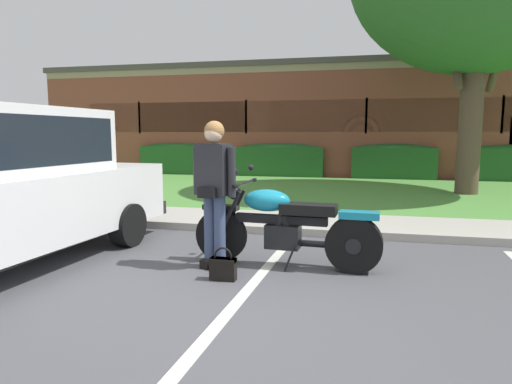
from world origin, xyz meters
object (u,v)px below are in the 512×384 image
Objects in this scene: hedge_center_right at (393,161)px; brick_building at (365,122)px; motorcycle at (292,227)px; handbag at (223,267)px; hedge_left at (179,158)px; rider_person at (214,183)px; hedge_center_left at (280,159)px.

brick_building is (-0.94, 4.91, 1.43)m from hedge_center_right.
hedge_center_right is (1.85, 10.84, 0.17)m from motorcycle.
hedge_left is at bearing 114.92° from handbag.
brick_building is (1.78, 15.98, 1.09)m from rider_person.
hedge_center_right is at bearing 80.33° from motorcycle.
hedge_center_right is 5.20m from brick_building.
hedge_center_right is at bearing 0.00° from hedge_center_left.
hedge_center_right reaches higher than motorcycle.
rider_person is 11.40m from hedge_center_right.
motorcycle is 11.04m from hedge_center_left.
brick_building is (2.98, 4.91, 1.43)m from hedge_center_left.
rider_person is at bearing -103.82° from hedge_center_right.
hedge_center_left is 3.91m from hedge_center_right.
hedge_center_left is 0.13× the size of brick_building.
handbag is 0.01× the size of brick_building.
hedge_left is (-5.98, 10.84, 0.17)m from motorcycle.
hedge_center_left reaches higher than motorcycle.
hedge_left reaches higher than handbag.
brick_building reaches higher than rider_person.
hedge_center_left reaches higher than handbag.
hedge_center_right is at bearing -79.18° from brick_building.
motorcycle is at bearing 45.08° from handbag.
hedge_left is 7.83m from hedge_center_right.
hedge_left and hedge_center_right have the same top height.
hedge_left is (-5.11, 11.07, -0.34)m from rider_person.
hedge_center_left is (3.91, 0.00, -0.00)m from hedge_left.
motorcycle is 0.09× the size of brick_building.
motorcycle is at bearing -99.67° from hedge_center_right.
hedge_left is at bearing 118.90° from motorcycle.
motorcycle is 0.80× the size of hedge_left.
hedge_center_right is (2.72, 11.07, -0.34)m from rider_person.
motorcycle is 15.86m from brick_building.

